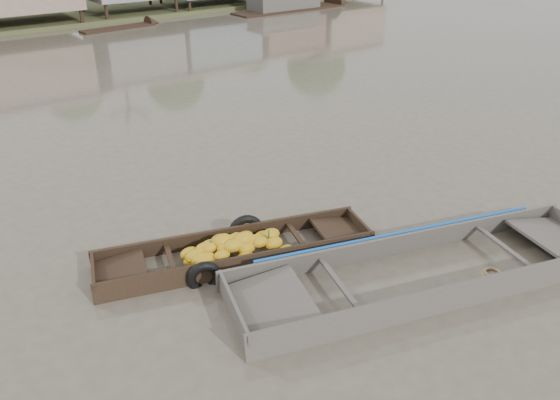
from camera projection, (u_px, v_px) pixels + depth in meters
ground at (283, 261)px, 10.69m from camera, size 120.00×120.00×0.00m
banana_boat at (233, 252)px, 10.72m from camera, size 5.62×2.92×0.79m
viewer_boat at (425, 275)px, 10.18m from camera, size 7.79×4.10×0.61m
distant_boats at (199, 16)px, 34.76m from camera, size 43.16×3.49×1.38m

